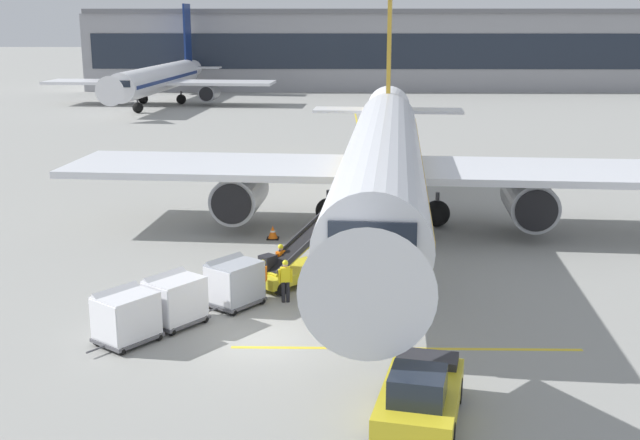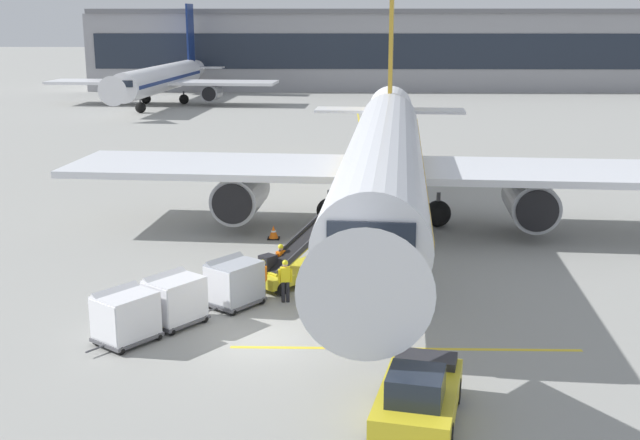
# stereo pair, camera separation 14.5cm
# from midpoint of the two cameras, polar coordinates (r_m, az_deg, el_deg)

# --- Properties ---
(ground_plane) EXTENTS (600.00, 600.00, 0.00)m
(ground_plane) POSITION_cam_midpoint_polar(r_m,az_deg,el_deg) (28.47, -4.49, -8.43)
(ground_plane) COLOR gray
(parked_airplane) EXTENTS (33.94, 44.01, 14.72)m
(parked_airplane) POSITION_cam_midpoint_polar(r_m,az_deg,el_deg) (42.03, 4.43, 4.30)
(parked_airplane) COLOR silver
(parked_airplane) RESTS_ON ground
(belt_loader) EXTENTS (4.50, 4.62, 3.25)m
(belt_loader) POSITION_cam_midpoint_polar(r_m,az_deg,el_deg) (33.77, -1.99, -3.10)
(belt_loader) COLOR gold
(belt_loader) RESTS_ON ground
(baggage_cart_lead) EXTENTS (2.49, 2.65, 1.91)m
(baggage_cart_lead) POSITION_cam_midpoint_polar(r_m,az_deg,el_deg) (31.29, -6.33, -4.40)
(baggage_cart_lead) COLOR #515156
(baggage_cart_lead) RESTS_ON ground
(baggage_cart_second) EXTENTS (2.49, 2.65, 1.91)m
(baggage_cart_second) POSITION_cam_midpoint_polar(r_m,az_deg,el_deg) (29.74, -10.52, -5.56)
(baggage_cart_second) COLOR #515156
(baggage_cart_second) RESTS_ON ground
(baggage_cart_third) EXTENTS (2.49, 2.65, 1.91)m
(baggage_cart_third) POSITION_cam_midpoint_polar(r_m,az_deg,el_deg) (28.48, -13.89, -6.65)
(baggage_cart_third) COLOR #515156
(baggage_cart_third) RESTS_ON ground
(pushback_tug) EXTENTS (3.01, 4.75, 1.83)m
(pushback_tug) POSITION_cam_midpoint_polar(r_m,az_deg,el_deg) (22.72, 6.99, -12.32)
(pushback_tug) COLOR gold
(pushback_tug) RESTS_ON ground
(ground_crew_by_loader) EXTENTS (0.32, 0.56, 1.74)m
(ground_crew_by_loader) POSITION_cam_midpoint_polar(r_m,az_deg,el_deg) (31.62, -4.24, -4.15)
(ground_crew_by_loader) COLOR #514C42
(ground_crew_by_loader) RESTS_ON ground
(ground_crew_by_carts) EXTENTS (0.56, 0.30, 1.74)m
(ground_crew_by_carts) POSITION_cam_midpoint_polar(r_m,az_deg,el_deg) (31.54, -2.62, -4.18)
(ground_crew_by_carts) COLOR black
(ground_crew_by_carts) RESTS_ON ground
(ground_crew_marshaller) EXTENTS (0.43, 0.45, 1.74)m
(ground_crew_marshaller) POSITION_cam_midpoint_polar(r_m,az_deg,el_deg) (33.73, -2.95, -2.95)
(ground_crew_marshaller) COLOR #514C42
(ground_crew_marshaller) RESTS_ON ground
(safety_cone_engine_keepout) EXTENTS (0.62, 0.62, 0.70)m
(safety_cone_engine_keepout) POSITION_cam_midpoint_polar(r_m,az_deg,el_deg) (40.77, -3.50, -0.89)
(safety_cone_engine_keepout) COLOR black
(safety_cone_engine_keepout) RESTS_ON ground
(apron_guidance_line_lead_in) EXTENTS (0.20, 110.00, 0.01)m
(apron_guidance_line_lead_in) POSITION_cam_midpoint_polar(r_m,az_deg,el_deg) (42.08, 4.19, -0.90)
(apron_guidance_line_lead_in) COLOR yellow
(apron_guidance_line_lead_in) RESTS_ON ground
(apron_guidance_line_stop_bar) EXTENTS (12.00, 0.20, 0.01)m
(apron_guidance_line_stop_bar) POSITION_cam_midpoint_polar(r_m,az_deg,el_deg) (27.69, 6.03, -9.13)
(apron_guidance_line_stop_bar) COLOR yellow
(apron_guidance_line_stop_bar) RESTS_ON ground
(terminal_building) EXTENTS (100.72, 15.68, 12.43)m
(terminal_building) POSITION_cam_midpoint_polar(r_m,az_deg,el_deg) (131.75, 6.22, 12.03)
(terminal_building) COLOR #939399
(terminal_building) RESTS_ON ground
(distant_airplane) EXTENTS (30.22, 39.04, 13.10)m
(distant_airplane) POSITION_cam_midpoint_polar(r_m,az_deg,el_deg) (107.61, -11.44, 9.85)
(distant_airplane) COLOR white
(distant_airplane) RESTS_ON ground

